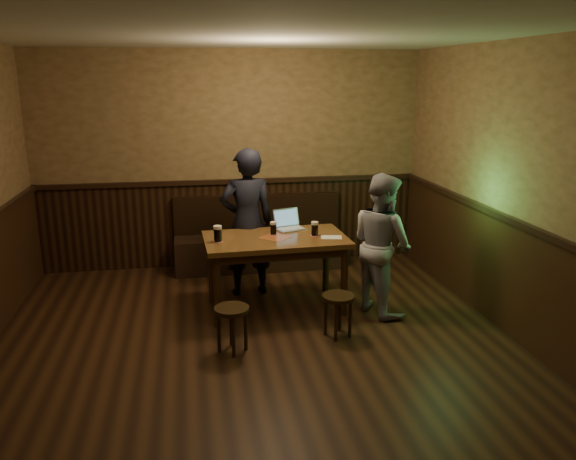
{
  "coord_description": "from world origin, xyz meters",
  "views": [
    {
      "loc": [
        -0.56,
        -4.32,
        2.44
      ],
      "look_at": [
        0.44,
        1.25,
        0.91
      ],
      "focal_mm": 35.0,
      "sensor_mm": 36.0,
      "label": 1
    }
  ],
  "objects_px": {
    "laptop": "(289,224)",
    "pub_table": "(276,247)",
    "pint_mid": "(273,228)",
    "pint_left": "(218,234)",
    "bench": "(259,244)",
    "stool_right": "(338,304)",
    "person_suit": "(247,222)",
    "stool_left": "(232,316)",
    "pint_right": "(315,229)",
    "person_grey": "(382,244)"
  },
  "relations": [
    {
      "from": "stool_left",
      "to": "person_suit",
      "type": "relative_size",
      "value": 0.25
    },
    {
      "from": "pub_table",
      "to": "pint_mid",
      "type": "bearing_deg",
      "value": 91.58
    },
    {
      "from": "laptop",
      "to": "person_grey",
      "type": "relative_size",
      "value": 0.25
    },
    {
      "from": "person_grey",
      "to": "pint_mid",
      "type": "bearing_deg",
      "value": 52.65
    },
    {
      "from": "stool_right",
      "to": "pint_right",
      "type": "distance_m",
      "value": 0.96
    },
    {
      "from": "stool_left",
      "to": "person_grey",
      "type": "height_order",
      "value": "person_grey"
    },
    {
      "from": "bench",
      "to": "pint_right",
      "type": "bearing_deg",
      "value": -73.36
    },
    {
      "from": "bench",
      "to": "person_grey",
      "type": "height_order",
      "value": "person_grey"
    },
    {
      "from": "laptop",
      "to": "person_suit",
      "type": "distance_m",
      "value": 0.48
    },
    {
      "from": "pub_table",
      "to": "person_grey",
      "type": "bearing_deg",
      "value": -15.72
    },
    {
      "from": "pub_table",
      "to": "laptop",
      "type": "height_order",
      "value": "laptop"
    },
    {
      "from": "laptop",
      "to": "pub_table",
      "type": "bearing_deg",
      "value": -139.43
    },
    {
      "from": "stool_right",
      "to": "person_grey",
      "type": "bearing_deg",
      "value": 41.43
    },
    {
      "from": "bench",
      "to": "pub_table",
      "type": "relative_size",
      "value": 1.43
    },
    {
      "from": "pint_left",
      "to": "pub_table",
      "type": "bearing_deg",
      "value": 6.3
    },
    {
      "from": "stool_right",
      "to": "pint_left",
      "type": "distance_m",
      "value": 1.43
    },
    {
      "from": "pub_table",
      "to": "laptop",
      "type": "relative_size",
      "value": 4.15
    },
    {
      "from": "stool_left",
      "to": "laptop",
      "type": "bearing_deg",
      "value": 59.09
    },
    {
      "from": "bench",
      "to": "person_suit",
      "type": "height_order",
      "value": "person_suit"
    },
    {
      "from": "stool_left",
      "to": "person_suit",
      "type": "height_order",
      "value": "person_suit"
    },
    {
      "from": "laptop",
      "to": "bench",
      "type": "bearing_deg",
      "value": 83.06
    },
    {
      "from": "stool_left",
      "to": "pint_mid",
      "type": "height_order",
      "value": "pint_mid"
    },
    {
      "from": "bench",
      "to": "pub_table",
      "type": "distance_m",
      "value": 1.45
    },
    {
      "from": "stool_right",
      "to": "pint_right",
      "type": "xyz_separation_m",
      "value": [
        -0.06,
        0.78,
        0.54
      ]
    },
    {
      "from": "pint_mid",
      "to": "pub_table",
      "type": "bearing_deg",
      "value": -86.25
    },
    {
      "from": "person_suit",
      "to": "pub_table",
      "type": "bearing_deg",
      "value": 109.71
    },
    {
      "from": "pint_right",
      "to": "laptop",
      "type": "relative_size",
      "value": 0.42
    },
    {
      "from": "pint_left",
      "to": "person_grey",
      "type": "distance_m",
      "value": 1.72
    },
    {
      "from": "stool_right",
      "to": "person_suit",
      "type": "bearing_deg",
      "value": 119.36
    },
    {
      "from": "pint_left",
      "to": "pint_right",
      "type": "distance_m",
      "value": 1.04
    },
    {
      "from": "stool_left",
      "to": "stool_right",
      "type": "relative_size",
      "value": 1.02
    },
    {
      "from": "bench",
      "to": "laptop",
      "type": "relative_size",
      "value": 5.95
    },
    {
      "from": "pint_left",
      "to": "person_suit",
      "type": "height_order",
      "value": "person_suit"
    },
    {
      "from": "pint_mid",
      "to": "pint_left",
      "type": "bearing_deg",
      "value": -164.54
    },
    {
      "from": "pint_mid",
      "to": "pint_right",
      "type": "height_order",
      "value": "pint_right"
    },
    {
      "from": "laptop",
      "to": "person_grey",
      "type": "bearing_deg",
      "value": -50.07
    },
    {
      "from": "person_suit",
      "to": "pint_left",
      "type": "bearing_deg",
      "value": 50.8
    },
    {
      "from": "pint_mid",
      "to": "person_suit",
      "type": "distance_m",
      "value": 0.47
    },
    {
      "from": "stool_right",
      "to": "laptop",
      "type": "height_order",
      "value": "laptop"
    },
    {
      "from": "pub_table",
      "to": "pint_right",
      "type": "xyz_separation_m",
      "value": [
        0.42,
        -0.02,
        0.18
      ]
    },
    {
      "from": "laptop",
      "to": "person_grey",
      "type": "height_order",
      "value": "person_grey"
    },
    {
      "from": "pint_left",
      "to": "person_grey",
      "type": "height_order",
      "value": "person_grey"
    },
    {
      "from": "pint_left",
      "to": "person_suit",
      "type": "xyz_separation_m",
      "value": [
        0.36,
        0.57,
        -0.04
      ]
    },
    {
      "from": "bench",
      "to": "stool_left",
      "type": "xyz_separation_m",
      "value": [
        -0.55,
        -2.34,
        0.03
      ]
    },
    {
      "from": "pint_left",
      "to": "laptop",
      "type": "bearing_deg",
      "value": 25.23
    },
    {
      "from": "pint_mid",
      "to": "stool_left",
      "type": "bearing_deg",
      "value": -117.72
    },
    {
      "from": "pub_table",
      "to": "pint_right",
      "type": "bearing_deg",
      "value": -4.29
    },
    {
      "from": "pint_left",
      "to": "laptop",
      "type": "relative_size",
      "value": 0.47
    },
    {
      "from": "stool_left",
      "to": "pint_right",
      "type": "height_order",
      "value": "pint_right"
    },
    {
      "from": "pint_left",
      "to": "pint_mid",
      "type": "relative_size",
      "value": 1.19
    }
  ]
}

